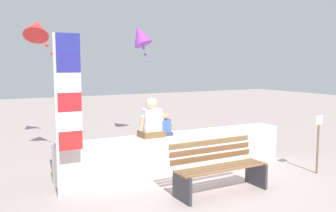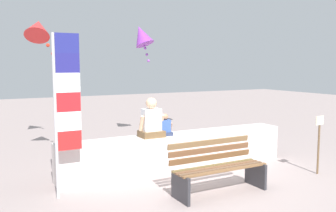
{
  "view_description": "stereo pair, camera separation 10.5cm",
  "coord_description": "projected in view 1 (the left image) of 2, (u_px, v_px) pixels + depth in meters",
  "views": [
    {
      "loc": [
        -3.8,
        -5.61,
        2.18
      ],
      "look_at": [
        -0.25,
        0.87,
        1.36
      ],
      "focal_mm": 38.77,
      "sensor_mm": 36.0,
      "label": 1
    },
    {
      "loc": [
        -3.71,
        -5.66,
        2.18
      ],
      "look_at": [
        -0.25,
        0.87,
        1.36
      ],
      "focal_mm": 38.77,
      "sensor_mm": 36.0,
      "label": 2
    }
  ],
  "objects": [
    {
      "name": "ground_plane",
      "position": [
        201.0,
        180.0,
        6.95
      ],
      "size": [
        40.0,
        40.0,
        0.0
      ],
      "primitive_type": "plane",
      "color": "gray"
    },
    {
      "name": "seawall_ledge",
      "position": [
        178.0,
        151.0,
        7.67
      ],
      "size": [
        5.08,
        0.57,
        0.76
      ],
      "primitive_type": "cube",
      "color": "silver",
      "rests_on": "ground"
    },
    {
      "name": "park_bench",
      "position": [
        218.0,
        168.0,
        6.26
      ],
      "size": [
        1.7,
        0.62,
        0.88
      ],
      "color": "brown",
      "rests_on": "ground"
    },
    {
      "name": "person_adult",
      "position": [
        152.0,
        122.0,
        7.24
      ],
      "size": [
        0.52,
        0.38,
        0.79
      ],
      "color": "brown",
      "rests_on": "seawall_ledge"
    },
    {
      "name": "person_child",
      "position": [
        165.0,
        127.0,
        7.4
      ],
      "size": [
        0.3,
        0.22,
        0.45
      ],
      "color": "#2B3552",
      "rests_on": "seawall_ledge"
    },
    {
      "name": "flag_banner",
      "position": [
        65.0,
        102.0,
        5.85
      ],
      "size": [
        0.44,
        0.05,
        2.7
      ],
      "color": "#B7B7BC",
      "rests_on": "ground"
    },
    {
      "name": "kite_purple",
      "position": [
        140.0,
        35.0,
        10.39
      ],
      "size": [
        0.87,
        0.9,
        1.12
      ],
      "color": "purple"
    },
    {
      "name": "kite_red",
      "position": [
        37.0,
        28.0,
        7.83
      ],
      "size": [
        0.73,
        0.82,
        0.91
      ],
      "color": "red"
    },
    {
      "name": "sign_post",
      "position": [
        318.0,
        139.0,
        7.31
      ],
      "size": [
        0.24,
        0.05,
        1.18
      ],
      "color": "brown",
      "rests_on": "ground"
    }
  ]
}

